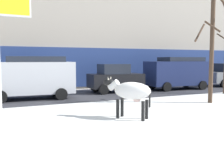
{
  "coord_description": "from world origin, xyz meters",
  "views": [
    {
      "loc": [
        -5.14,
        -6.94,
        2.15
      ],
      "look_at": [
        -0.14,
        3.48,
        1.1
      ],
      "focal_mm": 43.22,
      "sensor_mm": 36.0,
      "label": 1
    }
  ],
  "objects_px": {
    "car_silver_van": "(31,76)",
    "car_black_hatchback": "(115,78)",
    "car_navy_van": "(178,72)",
    "cow_holstein": "(131,91)",
    "bare_tree_right_lot": "(212,44)"
  },
  "relations": [
    {
      "from": "cow_holstein",
      "to": "car_navy_van",
      "type": "bearing_deg",
      "value": 41.76
    },
    {
      "from": "car_black_hatchback",
      "to": "car_navy_van",
      "type": "relative_size",
      "value": 0.76
    },
    {
      "from": "car_navy_van",
      "to": "bare_tree_right_lot",
      "type": "distance_m",
      "value": 6.42
    },
    {
      "from": "car_black_hatchback",
      "to": "car_silver_van",
      "type": "bearing_deg",
      "value": -171.82
    },
    {
      "from": "car_navy_van",
      "to": "car_silver_van",
      "type": "bearing_deg",
      "value": -177.31
    },
    {
      "from": "cow_holstein",
      "to": "car_silver_van",
      "type": "height_order",
      "value": "car_silver_van"
    },
    {
      "from": "cow_holstein",
      "to": "car_navy_van",
      "type": "xyz_separation_m",
      "value": [
        7.9,
        7.05,
        0.24
      ]
    },
    {
      "from": "car_silver_van",
      "to": "car_navy_van",
      "type": "distance_m",
      "value": 10.42
    },
    {
      "from": "car_silver_van",
      "to": "car_black_hatchback",
      "type": "height_order",
      "value": "car_silver_van"
    },
    {
      "from": "car_silver_van",
      "to": "car_black_hatchback",
      "type": "xyz_separation_m",
      "value": [
        5.5,
        0.79,
        -0.32
      ]
    },
    {
      "from": "car_black_hatchback",
      "to": "car_navy_van",
      "type": "distance_m",
      "value": 4.93
    },
    {
      "from": "car_silver_van",
      "to": "bare_tree_right_lot",
      "type": "bearing_deg",
      "value": -33.29
    },
    {
      "from": "cow_holstein",
      "to": "bare_tree_right_lot",
      "type": "relative_size",
      "value": 0.31
    },
    {
      "from": "car_navy_van",
      "to": "bare_tree_right_lot",
      "type": "relative_size",
      "value": 0.84
    },
    {
      "from": "car_black_hatchback",
      "to": "bare_tree_right_lot",
      "type": "height_order",
      "value": "bare_tree_right_lot"
    }
  ]
}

